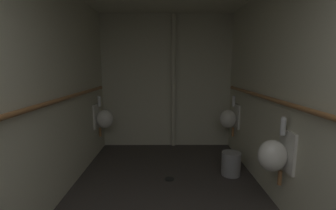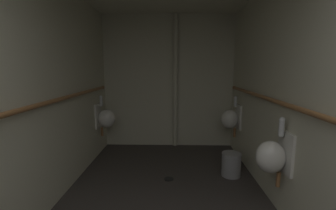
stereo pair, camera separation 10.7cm
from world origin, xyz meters
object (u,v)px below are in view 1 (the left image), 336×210
(floor_drain, at_px, (169,179))
(waste_bin, at_px, (231,164))
(urinal_right_mid, at_px, (274,155))
(urinal_left_mid, at_px, (104,118))
(urinal_right_far, at_px, (229,118))
(standpipe_back_wall, at_px, (173,82))

(floor_drain, xyz_separation_m, waste_bin, (0.93, 0.14, 0.17))
(urinal_right_mid, bearing_deg, urinal_left_mid, 142.17)
(urinal_left_mid, xyz_separation_m, floor_drain, (1.18, -0.97, -0.69))
(urinal_right_mid, relative_size, urinal_right_far, 1.00)
(urinal_right_far, bearing_deg, urinal_left_mid, 179.80)
(urinal_left_mid, bearing_deg, urinal_right_mid, -37.83)
(urinal_right_far, height_order, standpipe_back_wall, standpipe_back_wall)
(urinal_left_mid, relative_size, urinal_right_mid, 1.00)
(urinal_right_far, bearing_deg, waste_bin, -101.94)
(urinal_right_mid, xyz_separation_m, floor_drain, (-1.10, 0.81, -0.69))
(urinal_right_far, distance_m, standpipe_back_wall, 1.27)
(standpipe_back_wall, distance_m, waste_bin, 1.90)
(standpipe_back_wall, bearing_deg, waste_bin, -56.61)
(urinal_left_mid, relative_size, waste_bin, 2.16)
(urinal_right_mid, xyz_separation_m, waste_bin, (-0.17, 0.95, -0.51))
(standpipe_back_wall, bearing_deg, floor_drain, -93.87)
(urinal_left_mid, relative_size, urinal_right_far, 1.00)
(floor_drain, bearing_deg, urinal_right_mid, -36.22)
(urinal_right_mid, bearing_deg, standpipe_back_wall, 114.48)
(urinal_left_mid, relative_size, standpipe_back_wall, 0.29)
(urinal_left_mid, distance_m, waste_bin, 2.33)
(waste_bin, bearing_deg, urinal_right_far, 78.06)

